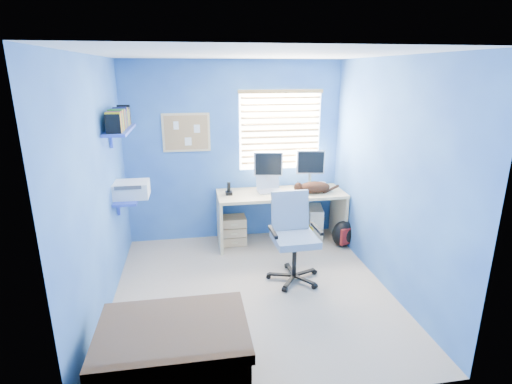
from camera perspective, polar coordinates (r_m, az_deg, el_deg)
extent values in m
cube|color=tan|center=(4.59, -0.52, -13.92)|extent=(3.00, 3.20, 0.00)
cube|color=white|center=(3.93, -0.62, 19.09)|extent=(3.00, 3.20, 0.00)
cube|color=#274DA6|center=(5.63, -3.12, 5.65)|extent=(3.00, 0.01, 2.50)
cube|color=#274DA6|center=(2.61, 4.97, -8.15)|extent=(3.00, 0.01, 2.50)
cube|color=#274DA6|center=(4.14, -21.56, 0.27)|extent=(0.01, 3.20, 2.50)
cube|color=#274DA6|center=(4.56, 18.42, 2.07)|extent=(0.01, 3.20, 2.50)
cube|color=tan|center=(5.64, 3.52, -3.64)|extent=(1.76, 0.65, 0.74)
cube|color=silver|center=(5.51, 1.99, 1.12)|extent=(0.35, 0.28, 0.22)
cube|color=silver|center=(5.58, 1.71, 3.05)|extent=(0.41, 0.19, 0.54)
cube|color=silver|center=(5.75, 7.71, 3.30)|extent=(0.41, 0.19, 0.54)
cube|color=black|center=(5.40, -3.91, 0.51)|extent=(0.09, 0.11, 0.17)
imported|color=#1D7522|center=(5.72, 8.45, 0.92)|extent=(0.10, 0.09, 0.10)
cylinder|color=silver|center=(5.83, 9.32, 1.03)|extent=(0.13, 0.13, 0.07)
ellipsoid|color=black|center=(5.53, 8.35, 0.67)|extent=(0.44, 0.24, 0.16)
cube|color=beige|center=(5.94, 8.42, -4.22)|extent=(0.27, 0.47, 0.45)
cube|color=tan|center=(5.65, -3.27, -5.44)|extent=(0.35, 0.28, 0.41)
cube|color=yellow|center=(5.76, 7.65, -6.00)|extent=(0.03, 0.17, 0.24)
ellipsoid|color=black|center=(5.69, 12.37, -5.84)|extent=(0.39, 0.35, 0.37)
cube|color=brown|center=(3.36, -11.56, -21.95)|extent=(1.08, 0.77, 0.52)
cylinder|color=black|center=(4.81, 5.41, -12.03)|extent=(0.61, 0.61, 0.06)
cylinder|color=black|center=(4.69, 5.50, -9.50)|extent=(0.05, 0.05, 0.42)
cube|color=slate|center=(4.59, 5.58, -6.73)|extent=(0.50, 0.50, 0.08)
cube|color=slate|center=(4.70, 4.88, -2.60)|extent=(0.44, 0.07, 0.46)
cube|color=white|center=(5.68, 3.45, 8.81)|extent=(1.15, 0.01, 1.10)
cube|color=#AA7F3A|center=(5.65, 3.52, 8.77)|extent=(1.10, 0.03, 1.00)
cube|color=tan|center=(5.53, -9.93, 8.37)|extent=(0.64, 0.02, 0.52)
cube|color=tan|center=(5.52, -9.93, 8.35)|extent=(0.58, 0.01, 0.46)
cube|color=blue|center=(4.91, -17.86, -0.85)|extent=(0.26, 0.55, 0.03)
cube|color=silver|center=(4.87, -17.51, 0.35)|extent=(0.42, 0.34, 0.18)
cube|color=blue|center=(4.74, -18.86, 8.39)|extent=(0.24, 0.90, 0.03)
cube|color=navy|center=(4.73, -19.13, 9.88)|extent=(0.15, 0.80, 0.22)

